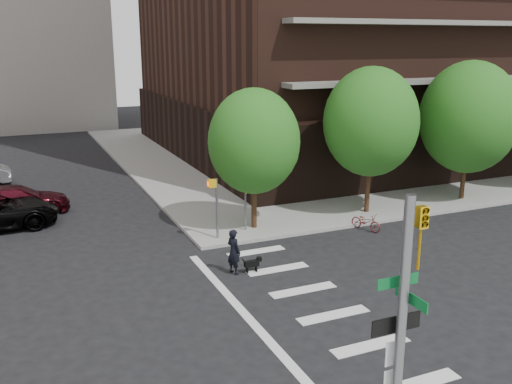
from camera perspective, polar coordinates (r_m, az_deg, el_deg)
ground at (r=17.07m, az=-1.18°, el=-14.07°), size 120.00×120.00×0.00m
sidewalk_ne at (r=46.30m, az=11.25°, el=4.49°), size 39.00×33.00×0.15m
crosswalk at (r=17.92m, az=5.52°, el=-12.62°), size 3.85×13.00×0.01m
tree_a at (r=24.67m, az=-0.20°, el=5.09°), size 4.00×4.00×5.90m
tree_b at (r=27.51m, az=11.42°, el=6.88°), size 4.50×4.50×6.65m
tree_c at (r=31.33m, az=20.53°, el=7.01°), size 5.00×5.00×6.80m
pedestrian_signal at (r=24.02m, az=-3.33°, el=-0.57°), size 2.18×0.67×2.60m
parked_car_maroon at (r=30.17m, az=-22.78°, el=-0.75°), size 2.06×4.91×1.42m
scooter at (r=26.04m, az=10.94°, el=-2.92°), size 1.05×1.62×0.80m
dog_walker at (r=20.82m, az=-2.24°, el=-5.97°), size 0.72×0.60×1.69m
dog at (r=21.06m, az=-0.35°, el=-7.15°), size 0.66×0.20×0.56m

